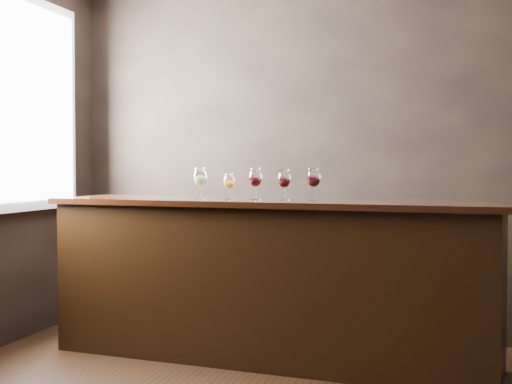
% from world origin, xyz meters
% --- Properties ---
extents(room_shell, '(5.02, 4.52, 2.81)m').
position_xyz_m(room_shell, '(-0.23, 0.11, 1.81)').
color(room_shell, black).
rests_on(room_shell, ground).
extents(bar_counter, '(2.97, 0.97, 1.02)m').
position_xyz_m(bar_counter, '(-0.57, 1.06, 0.51)').
color(bar_counter, black).
rests_on(bar_counter, ground).
extents(bar_top, '(3.08, 1.05, 0.04)m').
position_xyz_m(bar_top, '(-0.57, 1.06, 1.04)').
color(bar_top, black).
rests_on(bar_top, bar_counter).
extents(back_bar_shelf, '(2.80, 0.40, 1.01)m').
position_xyz_m(back_bar_shelf, '(0.47, 2.03, 0.50)').
color(back_bar_shelf, black).
rests_on(back_bar_shelf, ground).
extents(glass_white, '(0.09, 0.09, 0.21)m').
position_xyz_m(glass_white, '(-1.06, 1.06, 1.20)').
color(glass_white, white).
rests_on(glass_white, bar_top).
extents(glass_amber, '(0.07, 0.07, 0.17)m').
position_xyz_m(glass_amber, '(-0.86, 1.08, 1.18)').
color(glass_amber, white).
rests_on(glass_amber, bar_top).
extents(glass_red_a, '(0.09, 0.09, 0.21)m').
position_xyz_m(glass_red_a, '(-0.68, 1.08, 1.20)').
color(glass_red_a, white).
rests_on(glass_red_a, bar_top).
extents(glass_red_b, '(0.08, 0.08, 0.20)m').
position_xyz_m(glass_red_b, '(-0.47, 1.03, 1.20)').
color(glass_red_b, white).
rests_on(glass_red_b, bar_top).
extents(glass_red_c, '(0.09, 0.09, 0.21)m').
position_xyz_m(glass_red_c, '(-0.28, 1.07, 1.20)').
color(glass_red_c, white).
rests_on(glass_red_c, bar_top).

